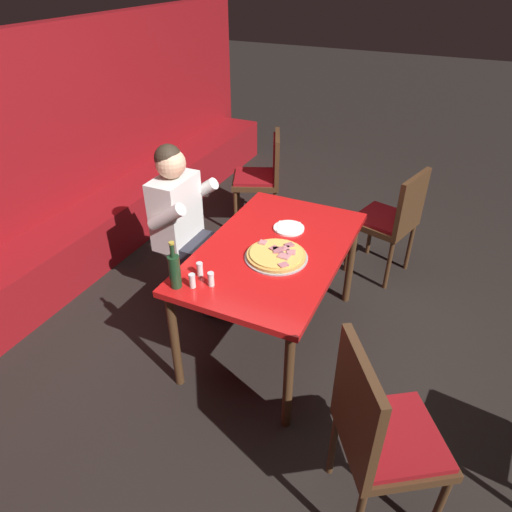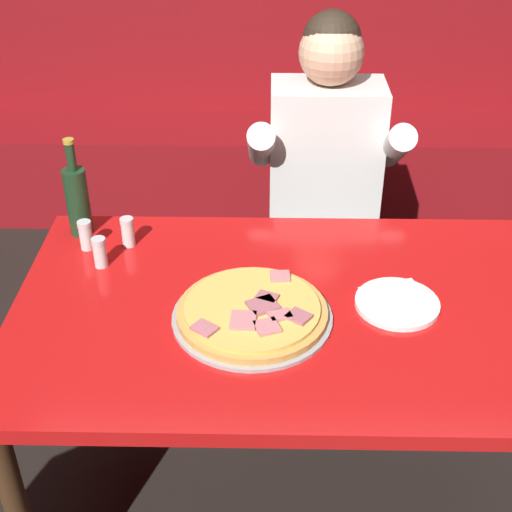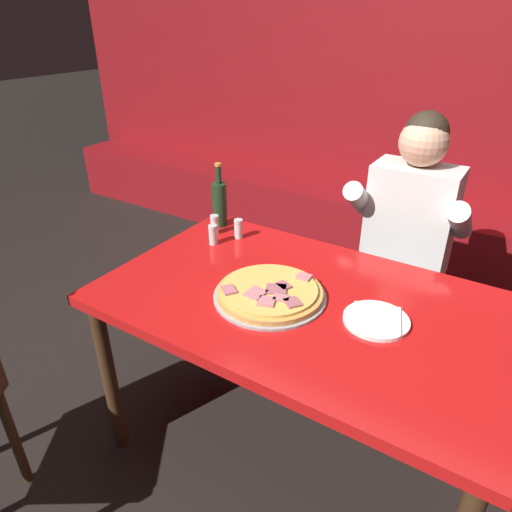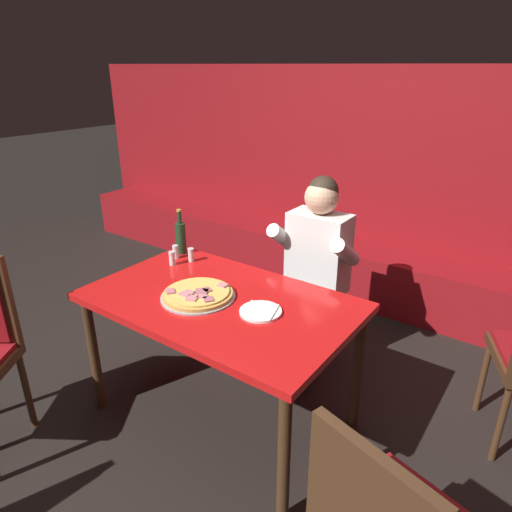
% 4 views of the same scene
% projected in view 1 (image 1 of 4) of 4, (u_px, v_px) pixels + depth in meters
% --- Properties ---
extents(ground_plane, '(24.00, 24.00, 0.00)m').
position_uv_depth(ground_plane, '(272.00, 336.00, 3.32)').
color(ground_plane, black).
extents(booth_wall_panel, '(6.80, 0.16, 1.90)m').
position_uv_depth(booth_wall_panel, '(19.00, 165.00, 3.57)').
color(booth_wall_panel, maroon).
rests_on(booth_wall_panel, ground_plane).
extents(booth_bench, '(6.46, 0.48, 0.46)m').
position_uv_depth(booth_bench, '(70.00, 251.00, 3.85)').
color(booth_bench, maroon).
rests_on(booth_bench, ground_plane).
extents(main_dining_table, '(1.40, 0.86, 0.77)m').
position_uv_depth(main_dining_table, '(274.00, 258.00, 2.95)').
color(main_dining_table, '#422816').
rests_on(main_dining_table, ground_plane).
extents(pizza, '(0.39, 0.39, 0.05)m').
position_uv_depth(pizza, '(276.00, 255.00, 2.79)').
color(pizza, '#9E9EA3').
rests_on(pizza, main_dining_table).
extents(plate_white_paper, '(0.21, 0.21, 0.02)m').
position_uv_depth(plate_white_paper, '(288.00, 228.00, 3.09)').
color(plate_white_paper, white).
rests_on(plate_white_paper, main_dining_table).
extents(beer_bottle, '(0.07, 0.07, 0.29)m').
position_uv_depth(beer_bottle, '(175.00, 270.00, 2.50)').
color(beer_bottle, '#19381E').
rests_on(beer_bottle, main_dining_table).
extents(shaker_black_pepper, '(0.04, 0.04, 0.09)m').
position_uv_depth(shaker_black_pepper, '(192.00, 281.00, 2.54)').
color(shaker_black_pepper, silver).
rests_on(shaker_black_pepper, main_dining_table).
extents(shaker_red_pepper_flakes, '(0.04, 0.04, 0.09)m').
position_uv_depth(shaker_red_pepper_flakes, '(200.00, 270.00, 2.63)').
color(shaker_red_pepper_flakes, silver).
rests_on(shaker_red_pepper_flakes, main_dining_table).
extents(shaker_parmesan, '(0.04, 0.04, 0.09)m').
position_uv_depth(shaker_parmesan, '(211.00, 280.00, 2.55)').
color(shaker_parmesan, silver).
rests_on(shaker_parmesan, main_dining_table).
extents(diner_seated_blue_shirt, '(0.53, 0.53, 1.27)m').
position_uv_depth(diner_seated_blue_shirt, '(187.00, 223.00, 3.30)').
color(diner_seated_blue_shirt, black).
rests_on(diner_seated_blue_shirt, ground_plane).
extents(dining_chair_near_right, '(0.61, 0.61, 1.04)m').
position_uv_depth(dining_chair_near_right, '(378.00, 428.00, 1.98)').
color(dining_chair_near_right, '#422816').
rests_on(dining_chair_near_right, ground_plane).
extents(dining_chair_side_aisle, '(0.58, 0.58, 0.95)m').
position_uv_depth(dining_chair_side_aisle, '(264.00, 173.00, 4.38)').
color(dining_chair_side_aisle, '#422816').
rests_on(dining_chair_side_aisle, ground_plane).
extents(dining_chair_near_left, '(0.55, 0.55, 0.95)m').
position_uv_depth(dining_chair_near_left, '(394.00, 216.00, 3.68)').
color(dining_chair_near_left, '#422816').
rests_on(dining_chair_near_left, ground_plane).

